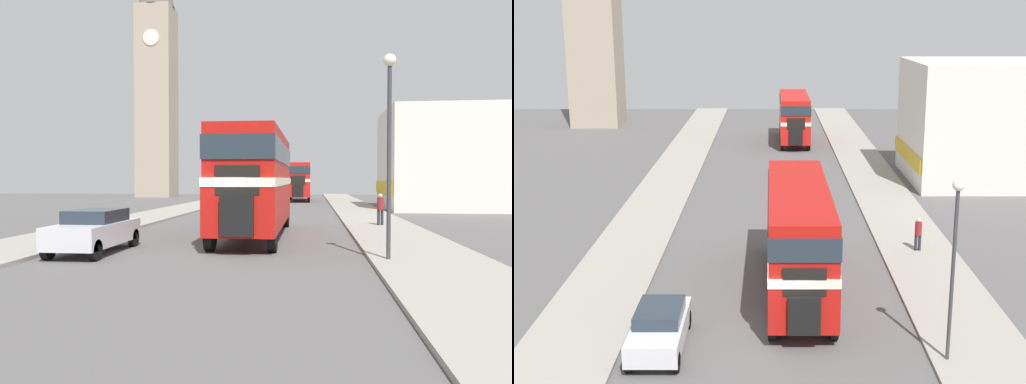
# 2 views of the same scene
# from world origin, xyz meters

# --- Properties ---
(ground_plane) EXTENTS (120.00, 120.00, 0.00)m
(ground_plane) POSITION_xyz_m (0.00, 0.00, 0.00)
(ground_plane) COLOR #565454
(sidewalk_right) EXTENTS (3.50, 120.00, 0.12)m
(sidewalk_right) POSITION_xyz_m (6.75, 0.00, 0.06)
(sidewalk_right) COLOR gray
(sidewalk_right) RESTS_ON ground_plane
(sidewalk_left) EXTENTS (3.50, 120.00, 0.12)m
(sidewalk_left) POSITION_xyz_m (-6.75, 0.00, 0.06)
(sidewalk_left) COLOR gray
(sidewalk_left) RESTS_ON ground_plane
(double_decker_bus) EXTENTS (2.39, 10.85, 4.24)m
(double_decker_bus) POSITION_xyz_m (1.00, 4.46, 2.53)
(double_decker_bus) COLOR #B2140F
(double_decker_bus) RESTS_ON ground_plane
(bus_distant) EXTENTS (2.42, 9.81, 4.06)m
(bus_distant) POSITION_xyz_m (1.95, 38.35, 2.43)
(bus_distant) COLOR red
(bus_distant) RESTS_ON ground_plane
(car_parked_near) EXTENTS (1.67, 4.07, 1.41)m
(car_parked_near) POSITION_xyz_m (-3.75, -0.62, 0.74)
(car_parked_near) COLOR silver
(car_parked_near) RESTS_ON ground_plane
(pedestrian_walking) EXTENTS (0.31, 0.31, 1.56)m
(pedestrian_walking) POSITION_xyz_m (6.72, 9.04, 1.00)
(pedestrian_walking) COLOR #282833
(pedestrian_walking) RESTS_ON sidewalk_right
(street_lamp) EXTENTS (0.36, 0.36, 5.86)m
(street_lamp) POSITION_xyz_m (5.52, -1.64, 3.96)
(street_lamp) COLOR #38383D
(street_lamp) RESTS_ON sidewalk_right
(church_tower) EXTENTS (4.81, 4.81, 33.49)m
(church_tower) POSITION_xyz_m (-17.04, 47.91, 17.07)
(church_tower) COLOR tan
(church_tower) RESTS_ON ground_plane
(shop_building_block) EXTENTS (19.03, 9.22, 7.81)m
(shop_building_block) POSITION_xyz_m (18.52, 24.14, 3.91)
(shop_building_block) COLOR silver
(shop_building_block) RESTS_ON ground_plane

